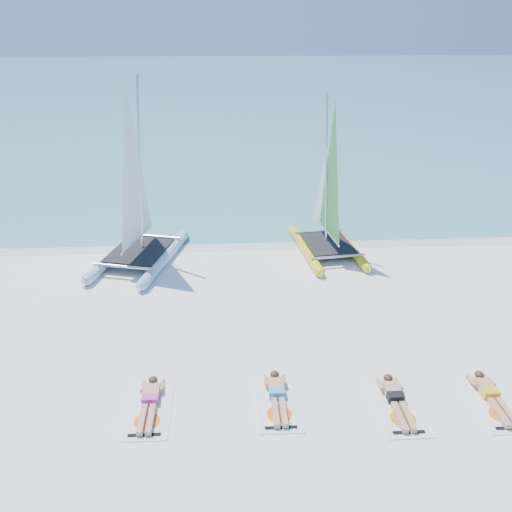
{
  "coord_description": "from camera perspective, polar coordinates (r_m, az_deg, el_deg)",
  "views": [
    {
      "loc": [
        -0.8,
        -12.45,
        7.93
      ],
      "look_at": [
        -0.02,
        1.2,
        1.47
      ],
      "focal_mm": 35.0,
      "sensor_mm": 36.0,
      "label": 1
    }
  ],
  "objects": [
    {
      "name": "towel_a",
      "position": [
        11.96,
        -12.12,
        -16.86
      ],
      "size": [
        1.0,
        1.85,
        0.02
      ],
      "primitive_type": "cube",
      "color": "white",
      "rests_on": "ground"
    },
    {
      "name": "catamaran_yellow",
      "position": [
        18.8,
        8.07,
        6.13
      ],
      "size": [
        2.53,
        4.68,
        5.83
      ],
      "rotation": [
        0.0,
        0.0,
        0.12
      ],
      "color": "yellow",
      "rests_on": "ground"
    },
    {
      "name": "towel_b",
      "position": [
        11.89,
        2.51,
        -16.51
      ],
      "size": [
        1.0,
        1.85,
        0.02
      ],
      "primitive_type": "cube",
      "color": "white",
      "rests_on": "ground"
    },
    {
      "name": "towel_c",
      "position": [
        12.21,
        15.91,
        -16.35
      ],
      "size": [
        1.0,
        1.85,
        0.02
      ],
      "primitive_type": "cube",
      "color": "white",
      "rests_on": "ground"
    },
    {
      "name": "sunbather_b",
      "position": [
        11.96,
        2.43,
        -15.51
      ],
      "size": [
        0.37,
        1.73,
        0.26
      ],
      "color": "tan",
      "rests_on": "towel_b"
    },
    {
      "name": "sea",
      "position": [
        75.87,
        -2.79,
        19.28
      ],
      "size": [
        140.0,
        115.0,
        0.01
      ],
      "primitive_type": "cube",
      "color": "#6BA5B3",
      "rests_on": "ground"
    },
    {
      "name": "wet_sand_strip",
      "position": [
        19.64,
        -0.64,
        1.49
      ],
      "size": [
        140.0,
        1.4,
        0.01
      ],
      "primitive_type": "cube",
      "color": "silver",
      "rests_on": "ground"
    },
    {
      "name": "catamaran_blue",
      "position": [
        18.07,
        -13.55,
        5.27
      ],
      "size": [
        3.4,
        5.22,
        6.56
      ],
      "rotation": [
        0.0,
        0.0,
        -0.25
      ],
      "color": "silver",
      "rests_on": "ground"
    },
    {
      "name": "sunbather_c",
      "position": [
        12.27,
        15.69,
        -15.39
      ],
      "size": [
        0.37,
        1.73,
        0.26
      ],
      "color": "tan",
      "rests_on": "towel_c"
    },
    {
      "name": "sunbather_a",
      "position": [
        12.03,
        -12.04,
        -15.87
      ],
      "size": [
        0.37,
        1.73,
        0.26
      ],
      "color": "tan",
      "rests_on": "towel_a"
    },
    {
      "name": "sunbather_d",
      "position": [
        13.12,
        25.29,
        -14.13
      ],
      "size": [
        0.37,
        1.73,
        0.26
      ],
      "color": "tan",
      "rests_on": "towel_d"
    },
    {
      "name": "towel_d",
      "position": [
        13.06,
        25.58,
        -15.02
      ],
      "size": [
        1.0,
        1.85,
        0.02
      ],
      "primitive_type": "cube",
      "color": "white",
      "rests_on": "ground"
    },
    {
      "name": "ground",
      "position": [
        14.78,
        0.36,
        -7.15
      ],
      "size": [
        140.0,
        140.0,
        0.0
      ],
      "primitive_type": "plane",
      "color": "white",
      "rests_on": "ground"
    }
  ]
}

